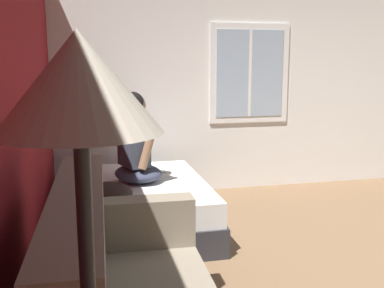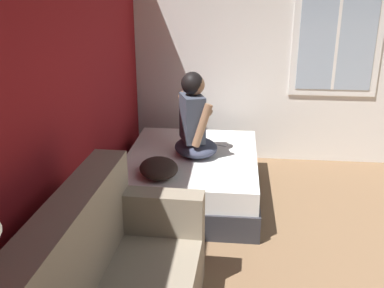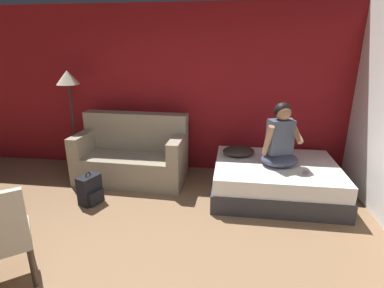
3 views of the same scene
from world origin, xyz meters
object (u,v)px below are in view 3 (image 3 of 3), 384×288
Objects in this scene: cell_phone at (305,173)px; couch at (133,155)px; backpack at (90,190)px; floor_lamp at (69,88)px; side_chair at (0,235)px; bed at (275,179)px; throw_pillow at (239,151)px; person_seated at (280,140)px.

couch is at bearing 7.96° from cell_phone.
floor_lamp reaches higher than backpack.
side_chair is 1.56m from backpack.
side_chair is (-2.57, -2.13, 0.30)m from bed.
couch reaches higher than side_chair.
throw_pillow is 1.03m from cell_phone.
floor_lamp reaches higher than bed.
person_seated is at bearing -26.94° from throw_pillow.
throw_pillow is at bearing -12.11° from cell_phone.
cell_phone is (2.91, 1.84, -0.05)m from side_chair.
backpack is at bearing 88.26° from side_chair.
bed is 1.03× the size of floor_lamp.
couch is at bearing 179.83° from throw_pillow.
throw_pillow reaches higher than backpack.
person_seated is at bearing 39.08° from side_chair.
bed is 12.19× the size of cell_phone.
backpack is at bearing -156.54° from throw_pillow.
bed is 1.02× the size of couch.
cell_phone reaches higher than backpack.
side_chair reaches higher than throw_pillow.
cell_phone reaches higher than bed.
cell_phone is at bearing -32.35° from throw_pillow.
bed is 3.49m from floor_lamp.
floor_lamp reaches higher than throw_pillow.
floor_lamp is (-3.26, 0.43, 1.19)m from bed.
person_seated is 6.08× the size of cell_phone.
side_chair is 3.44m from cell_phone.
person_seated reaches higher than throw_pillow.
backpack is (0.05, 1.52, -0.34)m from side_chair.
throw_pillow is (-0.55, 0.28, -0.29)m from person_seated.
couch is at bearing 172.71° from person_seated.
floor_lamp is (-0.73, 1.04, 1.24)m from backpack.
backpack is at bearing 26.57° from cell_phone.
floor_lamp is (-3.59, 0.72, 0.94)m from cell_phone.
backpack is 1.77m from floor_lamp.
cell_phone is 0.08× the size of floor_lamp.
backpack is 0.95× the size of throw_pillow.
bed is at bearing -7.51° from floor_lamp.
floor_lamp is at bearing 172.09° from person_seated.
side_chair is at bearing -98.71° from couch.
bed is 3.66× the size of throw_pillow.
cell_phone is at bearing 32.29° from side_chair.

